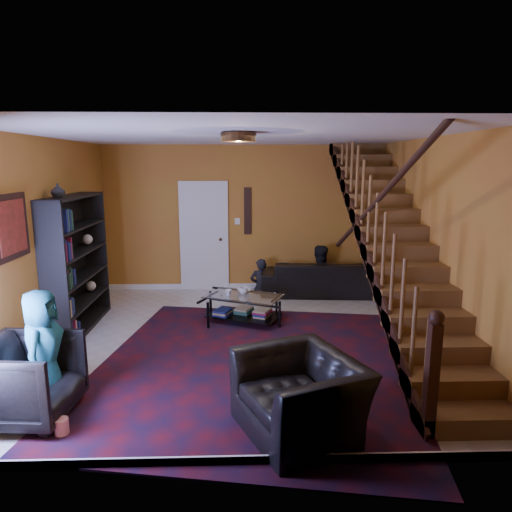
{
  "coord_description": "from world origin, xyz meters",
  "views": [
    {
      "loc": [
        0.03,
        -6.08,
        2.45
      ],
      "look_at": [
        0.24,
        0.4,
        1.13
      ],
      "focal_mm": 32.0,
      "sensor_mm": 36.0,
      "label": 1
    }
  ],
  "objects_px": {
    "bookshelf": "(78,266)",
    "armchair_left": "(27,380)",
    "sofa": "(319,277)",
    "armchair_right": "(300,396)",
    "coffee_table": "(244,307)"
  },
  "relations": [
    {
      "from": "bookshelf",
      "to": "armchair_right",
      "type": "relative_size",
      "value": 1.81
    },
    {
      "from": "bookshelf",
      "to": "armchair_left",
      "type": "height_order",
      "value": "bookshelf"
    },
    {
      "from": "coffee_table",
      "to": "bookshelf",
      "type": "bearing_deg",
      "value": -176.62
    },
    {
      "from": "sofa",
      "to": "armchair_right",
      "type": "bearing_deg",
      "value": 82.33
    },
    {
      "from": "sofa",
      "to": "coffee_table",
      "type": "height_order",
      "value": "sofa"
    },
    {
      "from": "armchair_left",
      "to": "sofa",
      "type": "bearing_deg",
      "value": -35.66
    },
    {
      "from": "bookshelf",
      "to": "armchair_left",
      "type": "relative_size",
      "value": 2.27
    },
    {
      "from": "sofa",
      "to": "armchair_right",
      "type": "relative_size",
      "value": 2.0
    },
    {
      "from": "sofa",
      "to": "armchair_left",
      "type": "height_order",
      "value": "armchair_left"
    },
    {
      "from": "bookshelf",
      "to": "coffee_table",
      "type": "xyz_separation_m",
      "value": [
        2.46,
        0.15,
        -0.72
      ]
    },
    {
      "from": "bookshelf",
      "to": "coffee_table",
      "type": "height_order",
      "value": "bookshelf"
    },
    {
      "from": "bookshelf",
      "to": "sofa",
      "type": "bearing_deg",
      "value": 23.53
    },
    {
      "from": "bookshelf",
      "to": "coffee_table",
      "type": "bearing_deg",
      "value": 3.38
    },
    {
      "from": "bookshelf",
      "to": "armchair_left",
      "type": "distance_m",
      "value": 2.62
    },
    {
      "from": "sofa",
      "to": "armchair_left",
      "type": "bearing_deg",
      "value": 54.14
    }
  ]
}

